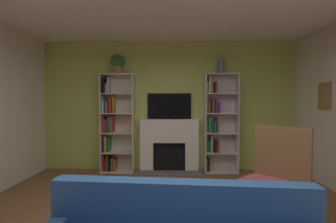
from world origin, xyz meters
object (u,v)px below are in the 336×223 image
(bookshelf_left, at_px, (114,125))
(vase_with_flowers, at_px, (221,65))
(fireplace, at_px, (169,144))
(tv, at_px, (169,106))
(potted_plant, at_px, (118,63))
(armchair, at_px, (276,176))
(bookshelf_right, at_px, (217,122))

(bookshelf_left, distance_m, vase_with_flowers, 2.59)
(fireplace, relative_size, vase_with_flowers, 2.77)
(tv, relative_size, potted_plant, 2.28)
(potted_plant, relative_size, armchair, 0.36)
(tv, relative_size, bookshelf_left, 0.45)
(fireplace, distance_m, vase_with_flowers, 2.00)
(tv, height_order, armchair, tv)
(bookshelf_right, bearing_deg, vase_with_flowers, -19.20)
(tv, bearing_deg, vase_with_flowers, -6.27)
(vase_with_flowers, xyz_separation_m, armchair, (0.24, -2.12, -1.69))
(fireplace, relative_size, potted_plant, 3.26)
(vase_with_flowers, bearing_deg, potted_plant, 180.00)
(bookshelf_right, relative_size, vase_with_flowers, 4.25)
(armchair, bearing_deg, bookshelf_left, 139.44)
(fireplace, distance_m, tv, 0.82)
(armchair, bearing_deg, potted_plant, 138.75)
(armchair, bearing_deg, tv, 120.66)
(bookshelf_right, bearing_deg, fireplace, 178.88)
(bookshelf_left, height_order, bookshelf_right, same)
(tv, xyz_separation_m, armchair, (1.33, -2.24, -0.83))
(tv, bearing_deg, bookshelf_right, -5.15)
(bookshelf_left, relative_size, vase_with_flowers, 4.25)
(fireplace, bearing_deg, bookshelf_right, -1.12)
(tv, relative_size, bookshelf_right, 0.45)
(bookshelf_left, distance_m, armchair, 3.34)
(vase_with_flowers, distance_m, armchair, 2.72)
(bookshelf_left, xyz_separation_m, armchair, (2.51, -2.15, -0.44))
(tv, bearing_deg, bookshelf_left, -175.43)
(bookshelf_right, height_order, armchair, bookshelf_right)
(bookshelf_left, height_order, potted_plant, potted_plant)
(bookshelf_left, distance_m, potted_plant, 1.30)
(vase_with_flowers, bearing_deg, bookshelf_right, 160.80)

